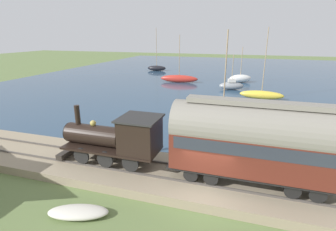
{
  "coord_description": "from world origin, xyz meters",
  "views": [
    {
      "loc": [
        -11.21,
        -1.66,
        8.05
      ],
      "look_at": [
        6.06,
        3.82,
        2.38
      ],
      "focal_mm": 28.0,
      "sensor_mm": 36.0,
      "label": 1
    }
  ],
  "objects_px": {
    "sailboat_black": "(157,68)",
    "rowboat_off_pier": "(299,159)",
    "sailboat_gray": "(231,85)",
    "passenger_coach": "(254,140)",
    "sailboat_blue": "(222,128)",
    "sailboat_red": "(179,79)",
    "beached_dinghy": "(78,212)",
    "steam_locomotive": "(119,137)",
    "sailboat_white": "(240,78)",
    "sailboat_yellow": "(262,94)"
  },
  "relations": [
    {
      "from": "sailboat_red",
      "to": "beached_dinghy",
      "type": "distance_m",
      "value": 35.37
    },
    {
      "from": "sailboat_white",
      "to": "sailboat_gray",
      "type": "bearing_deg",
      "value": 143.64
    },
    {
      "from": "steam_locomotive",
      "to": "sailboat_yellow",
      "type": "distance_m",
      "value": 23.94
    },
    {
      "from": "steam_locomotive",
      "to": "sailboat_red",
      "type": "bearing_deg",
      "value": 8.77
    },
    {
      "from": "sailboat_black",
      "to": "sailboat_white",
      "type": "distance_m",
      "value": 21.34
    },
    {
      "from": "sailboat_blue",
      "to": "beached_dinghy",
      "type": "xyz_separation_m",
      "value": [
        -12.07,
        5.12,
        -0.51
      ]
    },
    {
      "from": "sailboat_red",
      "to": "beached_dinghy",
      "type": "relative_size",
      "value": 2.64
    },
    {
      "from": "sailboat_yellow",
      "to": "sailboat_gray",
      "type": "bearing_deg",
      "value": 42.84
    },
    {
      "from": "sailboat_black",
      "to": "sailboat_gray",
      "type": "bearing_deg",
      "value": -138.09
    },
    {
      "from": "sailboat_blue",
      "to": "sailboat_gray",
      "type": "xyz_separation_m",
      "value": [
        19.35,
        0.78,
        -0.08
      ]
    },
    {
      "from": "sailboat_blue",
      "to": "beached_dinghy",
      "type": "height_order",
      "value": "sailboat_blue"
    },
    {
      "from": "sailboat_gray",
      "to": "rowboat_off_pier",
      "type": "relative_size",
      "value": 1.72
    },
    {
      "from": "rowboat_off_pier",
      "to": "sailboat_blue",
      "type": "bearing_deg",
      "value": 41.93
    },
    {
      "from": "steam_locomotive",
      "to": "beached_dinghy",
      "type": "relative_size",
      "value": 2.13
    },
    {
      "from": "sailboat_blue",
      "to": "rowboat_off_pier",
      "type": "xyz_separation_m",
      "value": [
        -2.98,
        -5.43,
        -0.54
      ]
    },
    {
      "from": "sailboat_red",
      "to": "beached_dinghy",
      "type": "height_order",
      "value": "sailboat_red"
    },
    {
      "from": "sailboat_yellow",
      "to": "sailboat_white",
      "type": "relative_size",
      "value": 1.48
    },
    {
      "from": "steam_locomotive",
      "to": "passenger_coach",
      "type": "height_order",
      "value": "passenger_coach"
    },
    {
      "from": "steam_locomotive",
      "to": "sailboat_red",
      "type": "relative_size",
      "value": 0.81
    },
    {
      "from": "sailboat_blue",
      "to": "sailboat_yellow",
      "type": "bearing_deg",
      "value": -28.34
    },
    {
      "from": "sailboat_white",
      "to": "sailboat_red",
      "type": "xyz_separation_m",
      "value": [
        -2.98,
        10.06,
        -0.04
      ]
    },
    {
      "from": "sailboat_gray",
      "to": "rowboat_off_pier",
      "type": "height_order",
      "value": "sailboat_gray"
    },
    {
      "from": "sailboat_yellow",
      "to": "sailboat_red",
      "type": "xyz_separation_m",
      "value": [
        8.46,
        13.3,
        0.07
      ]
    },
    {
      "from": "sailboat_red",
      "to": "beached_dinghy",
      "type": "bearing_deg",
      "value": -176.8
    },
    {
      "from": "sailboat_blue",
      "to": "sailboat_gray",
      "type": "height_order",
      "value": "sailboat_blue"
    },
    {
      "from": "sailboat_red",
      "to": "beached_dinghy",
      "type": "xyz_separation_m",
      "value": [
        -35.04,
        -4.79,
        -0.45
      ]
    },
    {
      "from": "beached_dinghy",
      "to": "steam_locomotive",
      "type": "bearing_deg",
      "value": 0.57
    },
    {
      "from": "sailboat_red",
      "to": "sailboat_blue",
      "type": "bearing_deg",
      "value": -161.26
    },
    {
      "from": "sailboat_black",
      "to": "sailboat_gray",
      "type": "distance_m",
      "value": 24.39
    },
    {
      "from": "steam_locomotive",
      "to": "sailboat_black",
      "type": "bearing_deg",
      "value": 17.26
    },
    {
      "from": "sailboat_yellow",
      "to": "steam_locomotive",
      "type": "bearing_deg",
      "value": 161.06
    },
    {
      "from": "sailboat_gray",
      "to": "sailboat_black",
      "type": "bearing_deg",
      "value": 32.97
    },
    {
      "from": "sailboat_red",
      "to": "steam_locomotive",
      "type": "bearing_deg",
      "value": -175.81
    },
    {
      "from": "steam_locomotive",
      "to": "sailboat_blue",
      "type": "relative_size",
      "value": 0.76
    },
    {
      "from": "sailboat_yellow",
      "to": "sailboat_black",
      "type": "bearing_deg",
      "value": 48.05
    },
    {
      "from": "passenger_coach",
      "to": "sailboat_yellow",
      "type": "height_order",
      "value": "sailboat_yellow"
    },
    {
      "from": "steam_locomotive",
      "to": "sailboat_white",
      "type": "height_order",
      "value": "sailboat_white"
    },
    {
      "from": "sailboat_black",
      "to": "sailboat_red",
      "type": "xyz_separation_m",
      "value": [
        -12.9,
        -8.82,
        0.04
      ]
    },
    {
      "from": "sailboat_white",
      "to": "rowboat_off_pier",
      "type": "height_order",
      "value": "sailboat_white"
    },
    {
      "from": "sailboat_yellow",
      "to": "beached_dinghy",
      "type": "xyz_separation_m",
      "value": [
        -26.58,
        8.51,
        -0.38
      ]
    },
    {
      "from": "sailboat_red",
      "to": "passenger_coach",
      "type": "bearing_deg",
      "value": -162.9
    },
    {
      "from": "passenger_coach",
      "to": "sailboat_blue",
      "type": "distance_m",
      "value": 8.44
    },
    {
      "from": "passenger_coach",
      "to": "sailboat_black",
      "type": "relative_size",
      "value": 0.92
    },
    {
      "from": "sailboat_gray",
      "to": "rowboat_off_pier",
      "type": "bearing_deg",
      "value": -178.86
    },
    {
      "from": "sailboat_red",
      "to": "rowboat_off_pier",
      "type": "bearing_deg",
      "value": -154.01
    },
    {
      "from": "passenger_coach",
      "to": "sailboat_black",
      "type": "xyz_separation_m",
      "value": [
        43.66,
        21.05,
        -2.41
      ]
    },
    {
      "from": "steam_locomotive",
      "to": "sailboat_black",
      "type": "distance_m",
      "value": 45.75
    },
    {
      "from": "sailboat_white",
      "to": "beached_dinghy",
      "type": "xyz_separation_m",
      "value": [
        -38.02,
        5.28,
        -0.49
      ]
    },
    {
      "from": "sailboat_black",
      "to": "rowboat_off_pier",
      "type": "height_order",
      "value": "sailboat_black"
    },
    {
      "from": "sailboat_white",
      "to": "beached_dinghy",
      "type": "distance_m",
      "value": 38.39
    }
  ]
}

